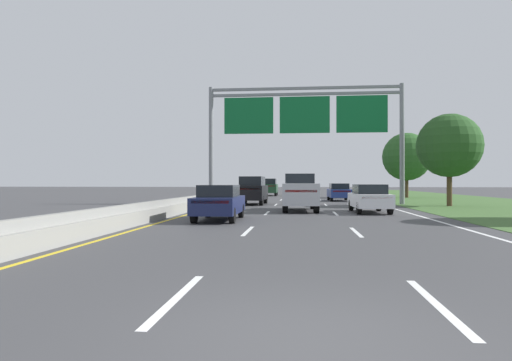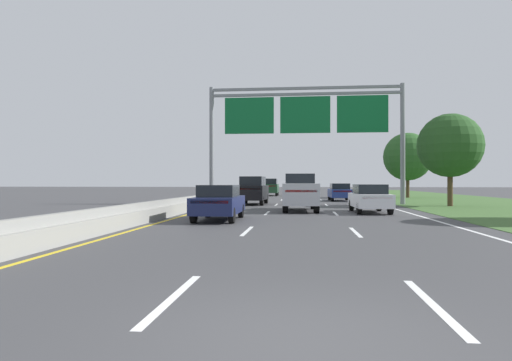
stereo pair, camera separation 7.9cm
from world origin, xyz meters
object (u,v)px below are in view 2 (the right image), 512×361
Objects in this scene: pickup_truck_silver at (300,193)px; car_blue_right_lane_sedan at (340,192)px; overhead_sign_gantry at (305,120)px; car_darkgreen_left_lane_suv at (270,187)px; roadside_tree_far at (408,157)px; car_navy_left_lane_sedan at (219,202)px; car_white_right_lane_sedan at (370,198)px; car_black_left_lane_suv at (253,190)px; roadside_tree_mid at (450,146)px.

car_blue_right_lane_sedan is at bearing -15.06° from pickup_truck_silver.
car_blue_right_lane_sedan is at bearing 63.35° from overhead_sign_gantry.
roadside_tree_far is at bearing -111.34° from car_darkgreen_left_lane_suv.
roadside_tree_far reaches higher than car_darkgreen_left_lane_suv.
pickup_truck_silver reaches higher than car_darkgreen_left_lane_suv.
car_navy_left_lane_sedan is 22.46m from car_blue_right_lane_sedan.
overhead_sign_gantry reaches higher than roadside_tree_far.
pickup_truck_silver is 14.84m from car_blue_right_lane_sedan.
car_white_right_lane_sedan is at bearing 179.75° from car_blue_right_lane_sedan.
overhead_sign_gantry is at bearing -74.85° from car_black_left_lane_suv.
car_blue_right_lane_sedan is at bearing -43.14° from car_black_left_lane_suv.
roadside_tree_far is (15.04, 29.90, 3.60)m from car_navy_left_lane_sedan.
pickup_truck_silver is 1.23× the size of car_white_right_lane_sedan.
car_darkgreen_left_lane_suv is (-4.14, 20.64, -5.41)m from overhead_sign_gantry.
roadside_tree_far is at bearing -18.89° from car_white_right_lane_sedan.
car_blue_right_lane_sedan is 0.63× the size of roadside_tree_far.
car_darkgreen_left_lane_suv is (-0.21, 21.62, 0.00)m from car_black_left_lane_suv.
car_darkgreen_left_lane_suv is (-7.29, 14.36, 0.28)m from car_blue_right_lane_sedan.
overhead_sign_gantry is 9.79m from pickup_truck_silver.
car_black_left_lane_suv reaches higher than car_white_right_lane_sedan.
car_darkgreen_left_lane_suv is 16.63m from roadside_tree_far.
roadside_tree_mid is 17.13m from roadside_tree_far.
car_blue_right_lane_sedan is 0.94× the size of car_darkgreen_left_lane_suv.
roadside_tree_far is at bearing 53.25° from overhead_sign_gantry.
car_white_right_lane_sedan is 1.00× the size of car_blue_right_lane_sedan.
car_black_left_lane_suv is 10.15m from car_blue_right_lane_sedan.
roadside_tree_mid reaches higher than car_navy_left_lane_sedan.
car_black_left_lane_suv is 1.07× the size of car_blue_right_lane_sedan.
car_navy_left_lane_sedan is (-3.94, -15.03, -5.69)m from overhead_sign_gantry.
car_navy_left_lane_sedan is at bearing -104.68° from overhead_sign_gantry.
car_black_left_lane_suv is 14.39m from roadside_tree_mid.
overhead_sign_gantry reaches higher than car_navy_left_lane_sedan.
roadside_tree_far reaches higher than car_navy_left_lane_sedan.
roadside_tree_mid is at bearing -48.13° from car_navy_left_lane_sedan.
car_black_left_lane_suv is 1.07× the size of car_white_right_lane_sedan.
car_blue_right_lane_sedan is at bearing 129.06° from roadside_tree_mid.
roadside_tree_mid reaches higher than pickup_truck_silver.
car_white_right_lane_sedan is 0.94× the size of car_darkgreen_left_lane_suv.
car_navy_left_lane_sedan is at bearing -116.70° from roadside_tree_far.
overhead_sign_gantry is at bearing -169.25° from car_darkgreen_left_lane_suv.
car_white_right_lane_sedan is at bearing -109.03° from pickup_truck_silver.
pickup_truck_silver is at bearing -116.48° from roadside_tree_far.
roadside_tree_mid reaches higher than car_white_right_lane_sedan.
roadside_tree_far reaches higher than pickup_truck_silver.
pickup_truck_silver is (-0.36, -8.14, -5.44)m from overhead_sign_gantry.
car_navy_left_lane_sedan is (-7.43, -5.67, 0.00)m from car_white_right_lane_sedan.
car_darkgreen_left_lane_suv is 0.67× the size of roadside_tree_far.
car_black_left_lane_suv is (-3.93, -0.98, -5.41)m from overhead_sign_gantry.
pickup_truck_silver is 12.39m from roadside_tree_mid.
overhead_sign_gantry is at bearing -126.75° from roadside_tree_far.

